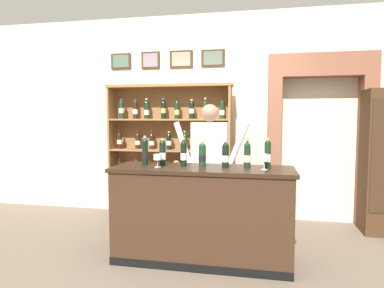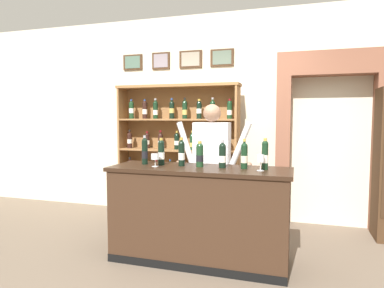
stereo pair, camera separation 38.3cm
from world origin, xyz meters
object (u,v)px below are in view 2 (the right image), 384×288
at_px(wine_shelf, 178,148).
at_px(tasting_bottle_bianco, 145,151).
at_px(tasting_counter, 199,214).
at_px(tasting_bottle_riserva, 244,155).
at_px(tasting_bottle_brunello, 222,155).
at_px(wine_glass_right, 261,159).
at_px(tasting_bottle_grappa, 161,152).
at_px(wine_glass_center, 155,157).
at_px(tasting_bottle_vin_santo, 265,155).
at_px(tasting_bottle_chianti, 182,153).
at_px(tasting_bottle_super_tuscan, 200,154).
at_px(shopkeeper, 212,158).

relative_size(wine_shelf, tasting_bottle_bianco, 6.24).
distance_m(tasting_counter, tasting_bottle_riserva, 0.78).
relative_size(tasting_bottle_brunello, wine_glass_right, 1.81).
height_order(tasting_bottle_grappa, wine_glass_right, tasting_bottle_grappa).
xyz_separation_m(tasting_counter, wine_glass_center, (-0.46, -0.08, 0.60)).
height_order(tasting_bottle_grappa, tasting_bottle_vin_santo, tasting_bottle_vin_santo).
distance_m(tasting_bottle_riserva, wine_glass_right, 0.19).
bearing_deg(tasting_bottle_riserva, tasting_bottle_chianti, -179.99).
relative_size(tasting_counter, wine_glass_right, 11.83).
bearing_deg(tasting_bottle_riserva, wine_shelf, 131.26).
height_order(wine_shelf, wine_glass_right, wine_shelf).
xyz_separation_m(wine_shelf, tasting_bottle_super_tuscan, (0.72, -1.35, 0.07)).
distance_m(tasting_bottle_vin_santo, wine_glass_right, 0.11).
height_order(tasting_counter, wine_glass_right, wine_glass_right).
height_order(tasting_bottle_super_tuscan, wine_glass_center, tasting_bottle_super_tuscan).
height_order(shopkeeper, wine_glass_right, shopkeeper).
distance_m(shopkeeper, tasting_bottle_vin_santo, 0.87).
relative_size(tasting_bottle_riserva, tasting_bottle_vin_santo, 0.97).
height_order(shopkeeper, tasting_bottle_bianco, shopkeeper).
relative_size(wine_shelf, wine_glass_right, 12.51).
xyz_separation_m(wine_shelf, shopkeeper, (0.72, -0.80, -0.03)).
height_order(tasting_counter, tasting_bottle_grappa, tasting_bottle_grappa).
relative_size(tasting_bottle_riserva, wine_glass_center, 2.19).
bearing_deg(tasting_bottle_bianco, tasting_bottle_super_tuscan, -1.05).
relative_size(tasting_counter, shopkeeper, 1.13).
bearing_deg(tasting_bottle_bianco, tasting_counter, -5.56).
bearing_deg(tasting_bottle_super_tuscan, tasting_bottle_grappa, -179.44).
xyz_separation_m(shopkeeper, tasting_bottle_bianco, (-0.63, -0.54, 0.11)).
bearing_deg(tasting_bottle_chianti, tasting_bottle_riserva, 0.01).
bearing_deg(wine_glass_right, wine_shelf, 133.31).
xyz_separation_m(tasting_bottle_grappa, tasting_bottle_chianti, (0.23, 0.00, -0.00)).
bearing_deg(tasting_bottle_super_tuscan, tasting_bottle_vin_santo, 0.60).
bearing_deg(tasting_bottle_chianti, tasting_bottle_super_tuscan, 0.63).
bearing_deg(wine_shelf, tasting_bottle_riserva, -48.74).
distance_m(wine_glass_center, wine_glass_right, 1.09).
height_order(tasting_bottle_grappa, tasting_bottle_chianti, tasting_bottle_chianti).
bearing_deg(tasting_bottle_super_tuscan, tasting_bottle_chianti, -179.37).
bearing_deg(wine_glass_center, tasting_bottle_super_tuscan, 15.52).
height_order(wine_shelf, tasting_bottle_vin_santo, wine_shelf).
bearing_deg(tasting_bottle_bianco, wine_shelf, 93.47).
distance_m(tasting_bottle_brunello, wine_glass_center, 0.71).
bearing_deg(tasting_counter, tasting_bottle_brunello, 10.05).
distance_m(tasting_bottle_bianco, tasting_bottle_riserva, 1.11).
distance_m(tasting_bottle_super_tuscan, tasting_bottle_vin_santo, 0.67).
height_order(tasting_bottle_super_tuscan, tasting_bottle_brunello, tasting_bottle_brunello).
distance_m(wine_shelf, tasting_bottle_bianco, 1.34).
xyz_separation_m(wine_shelf, wine_glass_center, (0.26, -1.48, 0.04)).
xyz_separation_m(shopkeeper, tasting_bottle_chianti, (-0.20, -0.55, 0.11)).
relative_size(tasting_bottle_bianco, tasting_bottle_super_tuscan, 1.18).
bearing_deg(tasting_bottle_brunello, tasting_bottle_grappa, 179.57).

